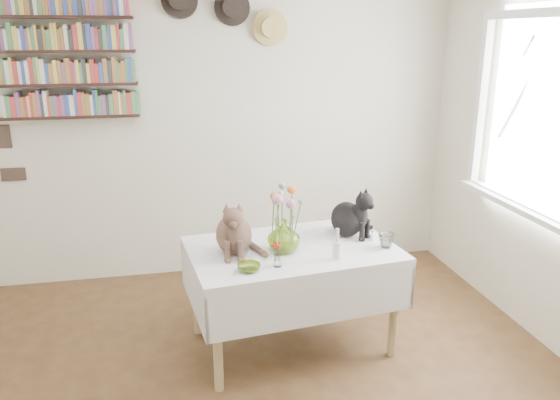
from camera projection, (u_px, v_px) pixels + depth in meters
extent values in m
cube|color=#EBE4C9|center=(216.00, 128.00, 4.53)|extent=(4.04, 0.04, 2.54)
cube|color=white|center=(547.00, 117.00, 3.47)|extent=(0.01, 1.40, 1.20)
cube|color=white|center=(533.00, 211.00, 3.65)|extent=(0.06, 1.52, 0.06)
cube|color=white|center=(483.00, 103.00, 4.15)|extent=(0.06, 0.06, 1.20)
cube|color=white|center=(529.00, 211.00, 3.65)|extent=(0.12, 1.50, 0.04)
cube|color=white|center=(292.00, 251.00, 3.49)|extent=(1.39, 0.98, 0.06)
cylinder|color=tan|center=(218.00, 342.00, 3.11)|extent=(0.06, 0.06, 0.64)
cylinder|color=tan|center=(394.00, 311.00, 3.46)|extent=(0.06, 0.06, 0.64)
cylinder|color=tan|center=(197.00, 291.00, 3.73)|extent=(0.06, 0.06, 0.64)
cylinder|color=tan|center=(348.00, 269.00, 4.08)|extent=(0.06, 0.06, 0.64)
imported|color=#B0CB4C|center=(284.00, 236.00, 3.39)|extent=(0.23, 0.23, 0.21)
imported|color=#B0CB4C|center=(249.00, 268.00, 3.13)|extent=(0.17, 0.17, 0.04)
imported|color=white|center=(386.00, 241.00, 3.47)|extent=(0.13, 0.13, 0.09)
cylinder|color=white|center=(337.00, 250.00, 3.29)|extent=(0.05, 0.05, 0.11)
cylinder|color=white|center=(337.00, 235.00, 3.27)|extent=(0.02, 0.02, 0.09)
cylinder|color=white|center=(278.00, 260.00, 3.19)|extent=(0.05, 0.05, 0.07)
cone|color=white|center=(372.00, 236.00, 3.59)|extent=(0.04, 0.04, 0.06)
sphere|color=beige|center=(373.00, 231.00, 3.58)|extent=(0.03, 0.03, 0.03)
cylinder|color=#4C7233|center=(279.00, 221.00, 3.36)|extent=(0.01, 0.01, 0.30)
sphere|color=#CA8193|center=(279.00, 198.00, 3.32)|extent=(0.07, 0.07, 0.07)
cylinder|color=#4C7233|center=(291.00, 225.00, 3.35)|extent=(0.01, 0.01, 0.26)
sphere|color=#CA8193|center=(291.00, 205.00, 3.32)|extent=(0.06, 0.06, 0.06)
cylinder|color=#4C7233|center=(292.00, 216.00, 3.39)|extent=(0.01, 0.01, 0.34)
sphere|color=orange|center=(292.00, 190.00, 3.34)|extent=(0.06, 0.06, 0.06)
cylinder|color=#4C7233|center=(273.00, 219.00, 3.38)|extent=(0.01, 0.01, 0.31)
sphere|color=orange|center=(273.00, 195.00, 3.34)|extent=(0.05, 0.05, 0.05)
cylinder|color=#4C7233|center=(282.00, 213.00, 3.39)|extent=(0.01, 0.01, 0.37)
sphere|color=#999E93|center=(282.00, 185.00, 3.34)|extent=(0.04, 0.04, 0.04)
cylinder|color=#4C7233|center=(277.00, 221.00, 3.32)|extent=(0.01, 0.01, 0.33)
sphere|color=#999E93|center=(277.00, 195.00, 3.27)|extent=(0.04, 0.04, 0.04)
cylinder|color=#4C7233|center=(296.00, 223.00, 3.34)|extent=(0.01, 0.01, 0.29)
sphere|color=#999E93|center=(296.00, 201.00, 3.29)|extent=(0.04, 0.04, 0.04)
cube|color=black|center=(73.00, 116.00, 4.17)|extent=(1.00, 0.16, 0.02)
cube|color=black|center=(69.00, 84.00, 4.10)|extent=(1.00, 0.16, 0.02)
cube|color=black|center=(66.00, 51.00, 4.03)|extent=(1.00, 0.16, 0.02)
cube|color=black|center=(62.00, 17.00, 3.96)|extent=(1.00, 0.16, 0.02)
cylinder|color=black|center=(179.00, 0.00, 4.13)|extent=(0.28, 0.02, 0.28)
cylinder|color=black|center=(180.00, 0.00, 4.10)|extent=(0.16, 0.08, 0.16)
cylinder|color=black|center=(232.00, 7.00, 4.23)|extent=(0.28, 0.02, 0.28)
cylinder|color=black|center=(233.00, 7.00, 4.19)|extent=(0.16, 0.08, 0.16)
cylinder|color=tan|center=(270.00, 28.00, 4.33)|extent=(0.28, 0.02, 0.28)
cylinder|color=tan|center=(271.00, 28.00, 4.29)|extent=(0.16, 0.08, 0.16)
cube|color=#38281E|center=(1.00, 137.00, 4.17)|extent=(0.14, 0.02, 0.18)
cube|color=#38281E|center=(13.00, 174.00, 4.27)|extent=(0.18, 0.02, 0.10)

